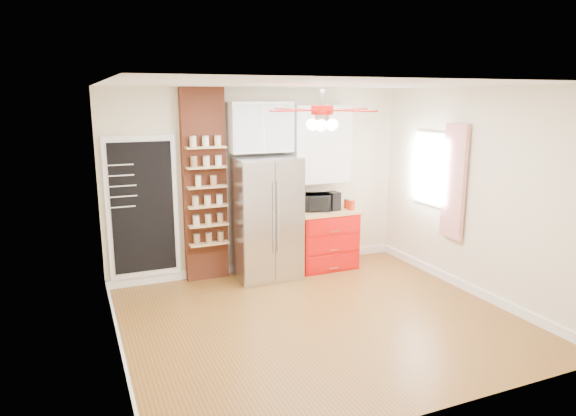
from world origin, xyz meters
name	(u,v)px	position (x,y,z in m)	size (l,w,h in m)	color
floor	(319,319)	(0.00, 0.00, 0.00)	(4.50, 4.50, 0.00)	brown
ceiling	(322,84)	(0.00, 0.00, 2.70)	(4.50, 4.50, 0.00)	white
wall_back	(260,181)	(0.00, 2.00, 1.35)	(4.50, 0.02, 2.70)	beige
wall_front	(437,258)	(0.00, -2.00, 1.35)	(4.50, 0.02, 2.70)	beige
wall_left	(110,227)	(-2.25, 0.00, 1.35)	(0.02, 4.00, 2.70)	beige
wall_right	(476,193)	(2.25, 0.00, 1.35)	(0.02, 4.00, 2.70)	beige
chalkboard	(143,208)	(-1.70, 1.96, 1.10)	(0.95, 0.05, 1.95)	white
brick_pillar	(205,186)	(-0.85, 1.92, 1.35)	(0.60, 0.16, 2.70)	brown
fridge	(266,218)	(-0.05, 1.63, 0.88)	(0.90, 0.70, 1.75)	#B1B1B6
upper_glass_cabinet	(260,127)	(-0.05, 1.82, 2.15)	(0.90, 0.35, 0.70)	white
red_cabinet	(324,239)	(0.92, 1.68, 0.45)	(0.94, 0.64, 0.90)	red
upper_shelf_unit	(321,144)	(0.92, 1.85, 1.88)	(0.90, 0.30, 1.15)	white
window	(431,169)	(2.23, 0.90, 1.55)	(0.04, 0.75, 1.05)	white
curtain	(454,182)	(2.18, 0.35, 1.45)	(0.06, 0.40, 1.55)	red
ceiling_fan	(322,111)	(0.00, 0.00, 2.42)	(1.40, 1.40, 0.44)	silver
toaster_oven	(314,202)	(0.75, 1.71, 1.03)	(0.46, 0.31, 0.25)	black
coffee_maker	(333,201)	(1.04, 1.64, 1.04)	(0.15, 0.21, 0.27)	black
canister_left	(351,205)	(1.29, 1.53, 0.97)	(0.11, 0.11, 0.15)	#A72309
canister_right	(347,204)	(1.29, 1.66, 0.97)	(0.10, 0.10, 0.14)	#AC2309
pantry_jar_oats	(198,181)	(-0.97, 1.77, 1.44)	(0.08, 0.08, 0.14)	beige
pantry_jar_beans	(213,181)	(-0.77, 1.75, 1.44)	(0.09, 0.09, 0.13)	#9B6D4F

